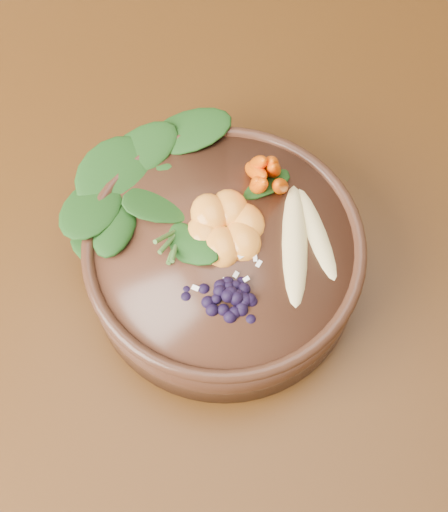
# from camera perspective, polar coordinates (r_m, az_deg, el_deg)

# --- Properties ---
(ground) EXTENTS (4.00, 4.00, 0.00)m
(ground) POSITION_cam_1_polar(r_m,az_deg,el_deg) (1.53, 5.49, -7.42)
(ground) COLOR #381E0F
(ground) RESTS_ON ground
(dining_table) EXTENTS (1.60, 0.90, 0.75)m
(dining_table) POSITION_cam_1_polar(r_m,az_deg,el_deg) (0.94, 8.96, 5.49)
(dining_table) COLOR #331C0C
(dining_table) RESTS_ON ground
(stoneware_bowl) EXTENTS (0.34, 0.34, 0.08)m
(stoneware_bowl) POSITION_cam_1_polar(r_m,az_deg,el_deg) (0.73, -0.00, -0.34)
(stoneware_bowl) COLOR #44281A
(stoneware_bowl) RESTS_ON dining_table
(kale_heap) EXTENTS (0.22, 0.20, 0.04)m
(kale_heap) POSITION_cam_1_polar(r_m,az_deg,el_deg) (0.71, -3.61, 5.87)
(kale_heap) COLOR #1C4715
(kale_heap) RESTS_ON stoneware_bowl
(carrot_cluster) EXTENTS (0.07, 0.07, 0.08)m
(carrot_cluster) POSITION_cam_1_polar(r_m,az_deg,el_deg) (0.71, 3.99, 7.93)
(carrot_cluster) COLOR #F25600
(carrot_cluster) RESTS_ON stoneware_bowl
(banana_halves) EXTENTS (0.07, 0.15, 0.03)m
(banana_halves) POSITION_cam_1_polar(r_m,az_deg,el_deg) (0.69, 6.66, 1.89)
(banana_halves) COLOR #E0CC84
(banana_halves) RESTS_ON stoneware_bowl
(mandarin_cluster) EXTENTS (0.10, 0.11, 0.03)m
(mandarin_cluster) POSITION_cam_1_polar(r_m,az_deg,el_deg) (0.69, 0.13, 2.85)
(mandarin_cluster) COLOR orange
(mandarin_cluster) RESTS_ON stoneware_bowl
(blueberry_pile) EXTENTS (0.15, 0.13, 0.04)m
(blueberry_pile) POSITION_cam_1_polar(r_m,az_deg,el_deg) (0.66, 0.35, -2.74)
(blueberry_pile) COLOR black
(blueberry_pile) RESTS_ON stoneware_bowl
(coconut_flakes) EXTENTS (0.10, 0.09, 0.01)m
(coconut_flakes) POSITION_cam_1_polar(r_m,az_deg,el_deg) (0.69, 0.19, -0.29)
(coconut_flakes) COLOR white
(coconut_flakes) RESTS_ON stoneware_bowl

